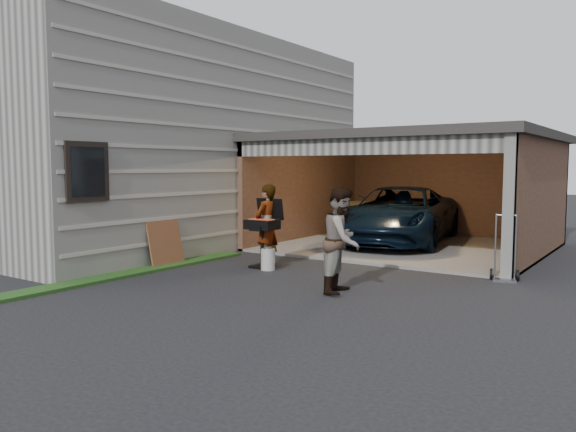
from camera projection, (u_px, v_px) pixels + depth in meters
name	position (u px, v px, depth m)	size (l,w,h in m)	color
ground	(220.00, 288.00, 9.67)	(80.00, 80.00, 0.00)	black
house	(154.00, 144.00, 16.10)	(7.00, 11.00, 5.50)	#474744
groundcover_strip	(89.00, 281.00, 10.12)	(0.50, 8.00, 0.06)	#193814
garage	(415.00, 175.00, 14.64)	(6.80, 6.30, 2.90)	#605E59
minivan	(399.00, 217.00, 15.08)	(2.48, 5.38, 1.50)	black
woman	(267.00, 226.00, 11.75)	(0.63, 0.41, 1.72)	#AAC1D6
man	(342.00, 240.00, 9.28)	(0.85, 0.67, 1.76)	#402319
bbq_grill	(263.00, 227.00, 11.60)	(0.64, 0.56, 1.43)	black
propane_tank	(268.00, 259.00, 11.37)	(0.29, 0.29, 0.43)	#BBBBB7
plywood_panel	(165.00, 243.00, 11.81)	(0.04, 0.88, 0.98)	brown
hand_truck	(505.00, 268.00, 10.29)	(0.54, 0.48, 1.23)	slate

